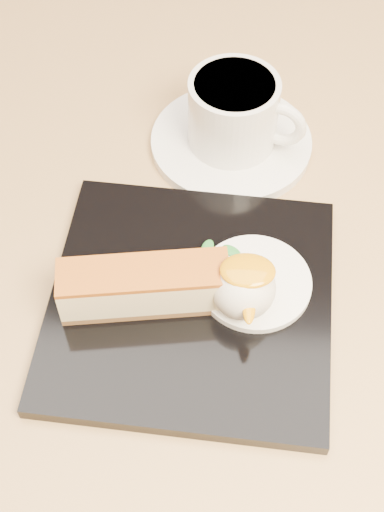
# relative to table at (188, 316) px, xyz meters

# --- Properties ---
(ground) EXTENTS (5.00, 5.00, 0.00)m
(ground) POSITION_rel_table_xyz_m (0.00, 0.00, -0.56)
(ground) COLOR brown
(ground) RESTS_ON ground
(table) EXTENTS (0.80, 0.80, 0.72)m
(table) POSITION_rel_table_xyz_m (0.00, 0.00, 0.00)
(table) COLOR black
(table) RESTS_ON ground
(dessert_plate) EXTENTS (0.24, 0.24, 0.01)m
(dessert_plate) POSITION_rel_table_xyz_m (0.01, -0.08, 0.16)
(dessert_plate) COLOR black
(dessert_plate) RESTS_ON table
(cheesecake) EXTENTS (0.13, 0.05, 0.04)m
(cheesecake) POSITION_rel_table_xyz_m (-0.03, -0.09, 0.19)
(cheesecake) COLOR brown
(cheesecake) RESTS_ON dessert_plate
(cream_smear) EXTENTS (0.09, 0.09, 0.01)m
(cream_smear) POSITION_rel_table_xyz_m (0.06, -0.07, 0.17)
(cream_smear) COLOR white
(cream_smear) RESTS_ON dessert_plate
(ice_cream_scoop) EXTENTS (0.05, 0.05, 0.05)m
(ice_cream_scoop) POSITION_rel_table_xyz_m (0.05, -0.09, 0.19)
(ice_cream_scoop) COLOR white
(ice_cream_scoop) RESTS_ON cream_smear
(mango_sauce) EXTENTS (0.04, 0.03, 0.01)m
(mango_sauce) POSITION_rel_table_xyz_m (0.05, -0.08, 0.21)
(mango_sauce) COLOR orange
(mango_sauce) RESTS_ON ice_cream_scoop
(mint_sprig) EXTENTS (0.04, 0.03, 0.00)m
(mint_sprig) POSITION_rel_table_xyz_m (0.03, -0.04, 0.17)
(mint_sprig) COLOR #2A832F
(mint_sprig) RESTS_ON cream_smear
(saucer) EXTENTS (0.15, 0.15, 0.01)m
(saucer) POSITION_rel_table_xyz_m (0.04, 0.10, 0.16)
(saucer) COLOR white
(saucer) RESTS_ON table
(coffee_cup) EXTENTS (0.11, 0.08, 0.07)m
(coffee_cup) POSITION_rel_table_xyz_m (0.04, 0.10, 0.20)
(coffee_cup) COLOR white
(coffee_cup) RESTS_ON saucer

